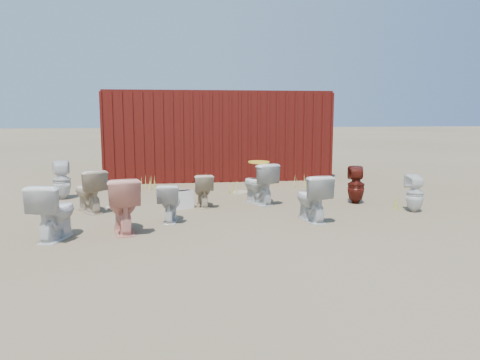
{
  "coord_description": "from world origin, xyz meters",
  "views": [
    {
      "loc": [
        -1.29,
        -8.13,
        1.82
      ],
      "look_at": [
        0.0,
        0.6,
        0.55
      ],
      "focal_mm": 35.0,
      "sensor_mm": 36.0,
      "label": 1
    }
  ],
  "objects": [
    {
      "name": "toilet_front_c",
      "position": [
        -1.33,
        -0.32,
        0.33
      ],
      "size": [
        0.44,
        0.68,
        0.66
      ],
      "primitive_type": "imported",
      "rotation": [
        0.0,
        0.0,
        3.03
      ],
      "color": "silver",
      "rests_on": "ground"
    },
    {
      "name": "loose_tank",
      "position": [
        -1.14,
        0.72,
        0.17
      ],
      "size": [
        0.54,
        0.4,
        0.35
      ],
      "primitive_type": "cube",
      "rotation": [
        0.0,
        0.0,
        0.46
      ],
      "color": "silver",
      "rests_on": "ground"
    },
    {
      "name": "toilet_front_e",
      "position": [
        1.04,
        -0.63,
        0.4
      ],
      "size": [
        0.56,
        0.85,
        0.8
      ],
      "primitive_type": "imported",
      "rotation": [
        0.0,
        0.0,
        3.3
      ],
      "color": "silver",
      "rests_on": "ground"
    },
    {
      "name": "yellow_lid",
      "position": [
        0.43,
        0.97,
        0.85
      ],
      "size": [
        0.42,
        0.53,
        0.02
      ],
      "primitive_type": "ellipsoid",
      "color": "gold",
      "rests_on": "toilet_back_yellowlid"
    },
    {
      "name": "toilet_back_yellowlid",
      "position": [
        0.43,
        0.97,
        0.42
      ],
      "size": [
        0.76,
        0.94,
        0.84
      ],
      "primitive_type": "imported",
      "rotation": [
        0.0,
        0.0,
        3.56
      ],
      "color": "silver",
      "rests_on": "ground"
    },
    {
      "name": "toilet_front_maroon",
      "position": [
        2.39,
        0.75,
        0.38
      ],
      "size": [
        0.41,
        0.42,
        0.75
      ],
      "primitive_type": "imported",
      "rotation": [
        0.0,
        0.0,
        2.89
      ],
      "color": "#51150D",
      "rests_on": "ground"
    },
    {
      "name": "toilet_front_pink",
      "position": [
        -2.04,
        -0.94,
        0.43
      ],
      "size": [
        0.64,
        0.92,
        0.86
      ],
      "primitive_type": "imported",
      "rotation": [
        0.0,
        0.0,
        3.34
      ],
      "color": "#EE9C89",
      "rests_on": "ground"
    },
    {
      "name": "loose_lid_far",
      "position": [
        -2.35,
        0.94,
        0.01
      ],
      "size": [
        0.57,
        0.59,
        0.02
      ],
      "primitive_type": "ellipsoid",
      "rotation": [
        0.0,
        0.0,
        0.68
      ],
      "color": "#C5AC8F",
      "rests_on": "ground"
    },
    {
      "name": "weed_clump_c",
      "position": [
        1.87,
        2.78,
        0.17
      ],
      "size": [
        0.36,
        0.36,
        0.34
      ],
      "primitive_type": "cone",
      "color": "#9F9F3F",
      "rests_on": "ground"
    },
    {
      "name": "toilet_front_a",
      "position": [
        -2.98,
        -1.21,
        0.41
      ],
      "size": [
        0.65,
        0.9,
        0.82
      ],
      "primitive_type": "imported",
      "rotation": [
        0.0,
        0.0,
        2.88
      ],
      "color": "white",
      "rests_on": "ground"
    },
    {
      "name": "toilet_back_beige_right",
      "position": [
        -0.7,
        0.86,
        0.33
      ],
      "size": [
        0.4,
        0.66,
        0.65
      ],
      "primitive_type": "imported",
      "rotation": [
        0.0,
        0.0,
        3.2
      ],
      "color": "beige",
      "rests_on": "ground"
    },
    {
      "name": "loose_lid_near",
      "position": [
        0.25,
        2.35,
        0.01
      ],
      "size": [
        0.49,
        0.57,
        0.02
      ],
      "primitive_type": "ellipsoid",
      "rotation": [
        0.0,
        0.0,
        -0.24
      ],
      "color": "tan",
      "rests_on": "ground"
    },
    {
      "name": "toilet_back_a",
      "position": [
        -3.6,
        2.11,
        0.41
      ],
      "size": [
        0.44,
        0.44,
        0.81
      ],
      "primitive_type": "imported",
      "rotation": [
        0.0,
        0.0,
        3.35
      ],
      "color": "silver",
      "rests_on": "ground"
    },
    {
      "name": "weed_clump_b",
      "position": [
        0.06,
        2.26,
        0.13
      ],
      "size": [
        0.32,
        0.32,
        0.26
      ],
      "primitive_type": "cone",
      "color": "#9F9F3F",
      "rests_on": "ground"
    },
    {
      "name": "toilet_back_beige_left",
      "position": [
        -2.8,
        0.66,
        0.4
      ],
      "size": [
        0.78,
        0.9,
        0.8
      ],
      "primitive_type": "imported",
      "rotation": [
        0.0,
        0.0,
        3.67
      ],
      "color": "tan",
      "rests_on": "ground"
    },
    {
      "name": "toilet_back_e",
      "position": [
        3.15,
        -0.19,
        0.35
      ],
      "size": [
        0.33,
        0.33,
        0.7
      ],
      "primitive_type": "imported",
      "rotation": [
        0.0,
        0.0,
        3.1
      ],
      "color": "silver",
      "rests_on": "ground"
    },
    {
      "name": "weed_clump_d",
      "position": [
        -0.57,
        3.29,
        0.15
      ],
      "size": [
        0.3,
        0.3,
        0.3
      ],
      "primitive_type": "cone",
      "color": "#9F9F3F",
      "rests_on": "ground"
    },
    {
      "name": "shipping_container",
      "position": [
        0.0,
        5.2,
        1.2
      ],
      "size": [
        6.0,
        2.4,
        2.4
      ],
      "primitive_type": "cube",
      "color": "#4A0E0C",
      "rests_on": "ground"
    },
    {
      "name": "weed_clump_e",
      "position": [
        1.22,
        3.5,
        0.15
      ],
      "size": [
        0.34,
        0.34,
        0.31
      ],
      "primitive_type": "cone",
      "color": "#9F9F3F",
      "rests_on": "ground"
    },
    {
      "name": "weed_clump_a",
      "position": [
        -1.84,
        3.18,
        0.15
      ],
      "size": [
        0.36,
        0.36,
        0.3
      ],
      "primitive_type": "cone",
      "color": "#9F9F3F",
      "rests_on": "ground"
    },
    {
      "name": "weed_clump_f",
      "position": [
        2.97,
        0.13,
        0.12
      ],
      "size": [
        0.28,
        0.28,
        0.24
      ],
      "primitive_type": "cone",
      "color": "#9F9F3F",
      "rests_on": "ground"
    },
    {
      "name": "ground",
      "position": [
        0.0,
        0.0,
        0.0
      ],
      "size": [
        100.0,
        100.0,
        0.0
      ],
      "primitive_type": "plane",
      "color": "brown",
      "rests_on": "ground"
    }
  ]
}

